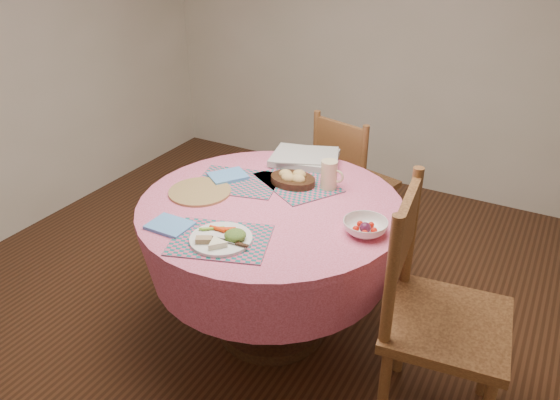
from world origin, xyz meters
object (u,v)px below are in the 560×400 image
(fruit_bowl, at_px, (365,227))
(bread_bowl, at_px, (293,178))
(dinner_plate, at_px, (222,238))
(chair_right, at_px, (434,310))
(latte_mug, at_px, (330,175))
(dining_table, at_px, (271,239))
(wicker_trivet, at_px, (200,192))
(chair_back, at_px, (350,181))

(fruit_bowl, bearing_deg, bread_bowl, 151.70)
(dinner_plate, bearing_deg, chair_right, 16.22)
(bread_bowl, height_order, latte_mug, latte_mug)
(dining_table, height_order, wicker_trivet, wicker_trivet)
(dining_table, bearing_deg, fruit_bowl, -4.37)
(wicker_trivet, relative_size, fruit_bowl, 1.30)
(chair_right, relative_size, fruit_bowl, 4.61)
(chair_right, distance_m, chair_back, 1.34)
(wicker_trivet, xyz_separation_m, dinner_plate, (0.34, -0.32, 0.02))
(dining_table, distance_m, chair_back, 0.93)
(wicker_trivet, height_order, fruit_bowl, fruit_bowl)
(bread_bowl, relative_size, latte_mug, 1.63)
(wicker_trivet, height_order, bread_bowl, bread_bowl)
(chair_right, bearing_deg, latte_mug, 50.74)
(dining_table, xyz_separation_m, chair_back, (0.04, 0.92, -0.08))
(dining_table, bearing_deg, latte_mug, 56.40)
(dinner_plate, height_order, bread_bowl, bread_bowl)
(chair_right, relative_size, latte_mug, 7.54)
(dinner_plate, distance_m, latte_mug, 0.68)
(dining_table, xyz_separation_m, latte_mug, (0.18, 0.27, 0.27))
(chair_back, bearing_deg, fruit_bowl, 129.39)
(dinner_plate, height_order, fruit_bowl, same)
(chair_right, bearing_deg, dining_table, 73.02)
(chair_right, xyz_separation_m, wicker_trivet, (-1.18, 0.08, 0.20))
(wicker_trivet, xyz_separation_m, bread_bowl, (0.35, 0.29, 0.03))
(chair_right, bearing_deg, wicker_trivet, 79.50)
(fruit_bowl, bearing_deg, dining_table, 175.63)
(chair_right, relative_size, dinner_plate, 4.11)
(fruit_bowl, bearing_deg, latte_mug, 135.02)
(dining_table, height_order, latte_mug, latte_mug)
(chair_back, xyz_separation_m, bread_bowl, (-0.03, -0.70, 0.31))
(dining_table, relative_size, wicker_trivet, 4.13)
(chair_right, distance_m, latte_mug, 0.82)
(chair_back, relative_size, latte_mug, 6.50)
(chair_back, relative_size, bread_bowl, 3.99)
(fruit_bowl, bearing_deg, chair_right, -17.86)
(bread_bowl, bearing_deg, wicker_trivet, -140.21)
(wicker_trivet, height_order, dinner_plate, dinner_plate)
(chair_back, relative_size, wicker_trivet, 3.06)
(dinner_plate, relative_size, bread_bowl, 1.12)
(latte_mug, bearing_deg, dining_table, -123.60)
(dining_table, height_order, fruit_bowl, fruit_bowl)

